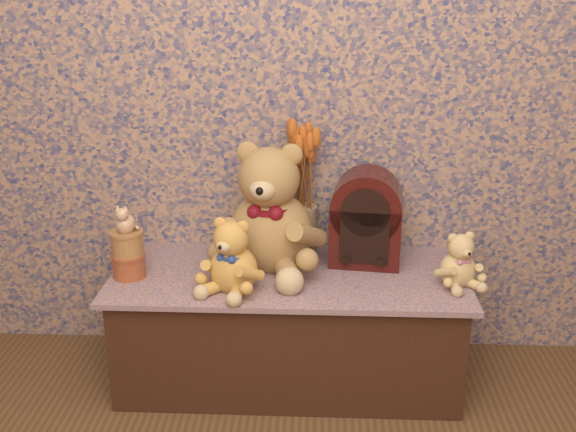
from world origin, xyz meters
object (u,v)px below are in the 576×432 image
Objects in this scene: teddy_large at (271,201)px; ceramic_vase at (302,230)px; cat_figurine at (125,217)px; teddy_medium at (233,252)px; teddy_small at (459,256)px; cathedral_radio at (366,217)px; biscuit_tin_lower at (129,266)px.

teddy_large is 0.23m from ceramic_vase.
cat_figurine is at bearing -157.78° from ceramic_vase.
teddy_small is (0.78, 0.07, -0.03)m from teddy_medium.
teddy_large is 0.37m from cathedral_radio.
teddy_medium reaches higher than ceramic_vase.
cat_figurine is (-0.86, -0.18, 0.05)m from cathedral_radio.
teddy_small is at bearing -0.48° from biscuit_tin_lower.
biscuit_tin_lower is at bearing 159.87° from teddy_small.
teddy_large is at bearing 13.71° from biscuit_tin_lower.
teddy_medium is 0.41m from ceramic_vase.
cathedral_radio is (0.47, 0.26, 0.04)m from teddy_medium.
cat_figurine is (-1.18, 0.01, 0.12)m from teddy_small.
ceramic_vase is at bearing 22.22° from biscuit_tin_lower.
cathedral_radio is (-0.31, 0.19, 0.08)m from teddy_small.
teddy_large is 2.64× the size of ceramic_vase.
teddy_large is 0.70m from teddy_small.
teddy_large reaches higher than cat_figurine.
cathedral_radio is at bearing 129.64° from teddy_small.
teddy_large reaches higher than ceramic_vase.
teddy_large is 1.83× the size of teddy_medium.
ceramic_vase is 0.67m from biscuit_tin_lower.
teddy_small reaches higher than ceramic_vase.
cathedral_radio is 0.88m from cat_figurine.
teddy_large is at bearing -164.73° from cathedral_radio.
teddy_small is 1.91× the size of cat_figurine.
cathedral_radio is 3.08× the size of biscuit_tin_lower.
teddy_small is 0.62m from ceramic_vase.
teddy_large is 4.63× the size of cat_figurine.
teddy_medium is 1.44× the size of ceramic_vase.
teddy_large is 2.43× the size of teddy_small.
cathedral_radio is at bearing 11.58° from biscuit_tin_lower.
teddy_medium is at bearing 165.73° from teddy_small.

